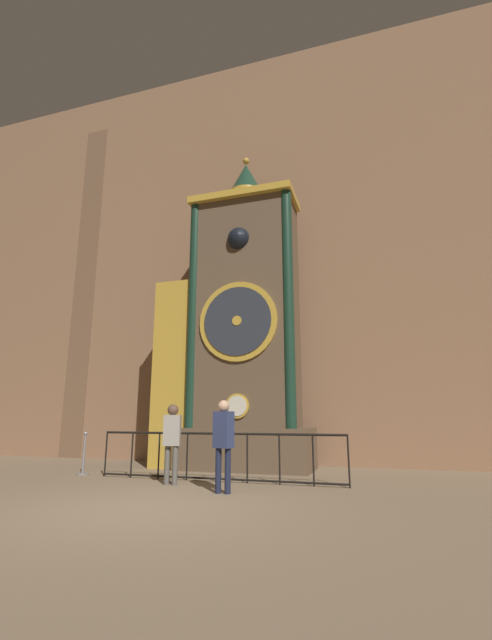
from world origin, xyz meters
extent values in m
plane|color=#847056|center=(0.00, 0.00, 0.00)|extent=(28.00, 28.00, 0.00)
cube|color=#936B4C|center=(0.00, 6.61, 6.92)|extent=(24.00, 0.30, 13.84)
cube|color=brown|center=(-6.60, 6.51, 6.23)|extent=(0.90, 0.12, 12.46)
cube|color=brown|center=(0.02, 5.12, 0.53)|extent=(3.50, 1.61, 1.06)
cube|color=brown|center=(0.02, 5.12, 4.32)|extent=(2.80, 1.40, 6.53)
cube|color=gold|center=(0.02, 5.01, 7.48)|extent=(3.03, 1.54, 0.20)
cylinder|color=gold|center=(0.02, 4.39, 1.61)|extent=(0.62, 0.05, 0.62)
cylinder|color=silver|center=(0.02, 4.36, 1.61)|extent=(0.51, 0.03, 0.51)
cylinder|color=gold|center=(0.02, 4.39, 3.80)|extent=(2.15, 0.07, 2.15)
cylinder|color=#2D333D|center=(0.02, 4.34, 3.80)|extent=(1.85, 0.04, 1.85)
cylinder|color=gold|center=(0.02, 4.32, 3.80)|extent=(0.26, 0.03, 0.26)
cube|color=#3A2D21|center=(0.02, 4.91, 6.15)|extent=(0.79, 0.42, 0.79)
sphere|color=black|center=(0.02, 4.47, 6.15)|extent=(0.63, 0.63, 0.63)
cylinder|color=#193828|center=(-1.32, 4.51, 4.32)|extent=(0.29, 0.29, 6.53)
cylinder|color=#193828|center=(1.37, 4.51, 4.32)|extent=(0.29, 0.29, 6.53)
cylinder|color=gold|center=(0.02, 5.12, 7.73)|extent=(1.04, 1.04, 0.30)
cone|color=#1C3D2C|center=(0.02, 5.12, 8.37)|extent=(0.99, 0.99, 0.98)
sphere|color=gold|center=(0.02, 5.12, 8.98)|extent=(0.20, 0.20, 0.20)
cube|color=brown|center=(-1.97, 5.17, 2.57)|extent=(1.09, 1.19, 5.15)
cube|color=gold|center=(-1.97, 4.56, 2.57)|extent=(1.14, 0.06, 5.15)
cylinder|color=black|center=(-2.70, 2.91, 0.50)|extent=(0.04, 0.04, 1.00)
cylinder|color=black|center=(-2.01, 2.91, 0.50)|extent=(0.04, 0.04, 1.00)
cylinder|color=black|center=(-1.32, 2.91, 0.50)|extent=(0.04, 0.04, 1.00)
cylinder|color=black|center=(-0.63, 2.91, 0.50)|extent=(0.04, 0.04, 1.00)
cylinder|color=black|center=(0.06, 2.91, 0.50)|extent=(0.04, 0.04, 1.00)
cylinder|color=black|center=(0.75, 2.91, 0.50)|extent=(0.04, 0.04, 1.00)
cylinder|color=black|center=(1.44, 2.91, 0.50)|extent=(0.04, 0.04, 1.00)
cylinder|color=black|center=(2.13, 2.91, 0.50)|extent=(0.04, 0.04, 1.00)
cylinder|color=black|center=(2.82, 2.91, 0.50)|extent=(0.04, 0.04, 1.00)
cylinder|color=black|center=(0.06, 2.91, 0.98)|extent=(5.52, 0.05, 0.05)
cylinder|color=black|center=(0.06, 2.91, 0.06)|extent=(5.52, 0.04, 0.04)
cylinder|color=#58554F|center=(-0.75, 2.22, 0.38)|extent=(0.11, 0.11, 0.76)
cylinder|color=#58554F|center=(-0.57, 2.22, 0.38)|extent=(0.11, 0.11, 0.76)
cube|color=gray|center=(-0.66, 2.22, 1.07)|extent=(0.39, 0.31, 0.62)
sphere|color=brown|center=(-0.66, 2.22, 1.48)|extent=(0.23, 0.23, 0.23)
cylinder|color=#1B213A|center=(0.61, 1.60, 0.39)|extent=(0.11, 0.11, 0.78)
cylinder|color=#1B213A|center=(0.79, 1.60, 0.39)|extent=(0.11, 0.11, 0.78)
cube|color=navy|center=(0.70, 1.60, 1.11)|extent=(0.39, 0.32, 0.65)
sphere|color=tan|center=(0.70, 1.60, 1.53)|extent=(0.21, 0.21, 0.21)
cylinder|color=gray|center=(-3.38, 3.01, 0.02)|extent=(0.28, 0.28, 0.04)
cylinder|color=gray|center=(-3.38, 3.01, 0.46)|extent=(0.06, 0.06, 0.91)
sphere|color=gray|center=(-3.38, 3.01, 0.95)|extent=(0.09, 0.09, 0.09)
camera|label=1|loc=(3.55, -6.01, 1.33)|focal=24.00mm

